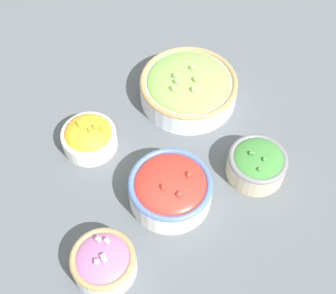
{
  "coord_description": "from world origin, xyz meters",
  "views": [
    {
      "loc": [
        -0.52,
        0.13,
        0.81
      ],
      "look_at": [
        0.0,
        0.0,
        0.03
      ],
      "focal_mm": 50.0,
      "sensor_mm": 36.0,
      "label": 1
    }
  ],
  "objects_px": {
    "bowl_red_onion": "(103,262)",
    "bowl_broccoli": "(257,163)",
    "bowl_lettuce": "(188,86)",
    "bowl_cherry_tomatoes": "(170,188)",
    "bowl_squash": "(89,136)"
  },
  "relations": [
    {
      "from": "bowl_cherry_tomatoes",
      "to": "bowl_squash",
      "type": "xyz_separation_m",
      "value": [
        0.16,
        0.13,
        -0.01
      ]
    },
    {
      "from": "bowl_cherry_tomatoes",
      "to": "bowl_squash",
      "type": "bearing_deg",
      "value": 39.15
    },
    {
      "from": "bowl_broccoli",
      "to": "bowl_lettuce",
      "type": "bearing_deg",
      "value": 19.45
    },
    {
      "from": "bowl_cherry_tomatoes",
      "to": "bowl_squash",
      "type": "height_order",
      "value": "bowl_cherry_tomatoes"
    },
    {
      "from": "bowl_cherry_tomatoes",
      "to": "bowl_broccoli",
      "type": "relative_size",
      "value": 1.36
    },
    {
      "from": "bowl_cherry_tomatoes",
      "to": "bowl_broccoli",
      "type": "distance_m",
      "value": 0.18
    },
    {
      "from": "bowl_cherry_tomatoes",
      "to": "bowl_broccoli",
      "type": "height_order",
      "value": "bowl_cherry_tomatoes"
    },
    {
      "from": "bowl_squash",
      "to": "bowl_red_onion",
      "type": "bearing_deg",
      "value": 177.04
    },
    {
      "from": "bowl_lettuce",
      "to": "bowl_broccoli",
      "type": "distance_m",
      "value": 0.24
    },
    {
      "from": "bowl_cherry_tomatoes",
      "to": "bowl_squash",
      "type": "relative_size",
      "value": 1.4
    },
    {
      "from": "bowl_red_onion",
      "to": "bowl_squash",
      "type": "bearing_deg",
      "value": -2.96
    },
    {
      "from": "bowl_squash",
      "to": "bowl_broccoli",
      "type": "relative_size",
      "value": 0.97
    },
    {
      "from": "bowl_red_onion",
      "to": "bowl_broccoli",
      "type": "height_order",
      "value": "bowl_broccoli"
    },
    {
      "from": "bowl_lettuce",
      "to": "bowl_cherry_tomatoes",
      "type": "bearing_deg",
      "value": 157.2
    },
    {
      "from": "bowl_cherry_tomatoes",
      "to": "bowl_lettuce",
      "type": "bearing_deg",
      "value": -22.8
    }
  ]
}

